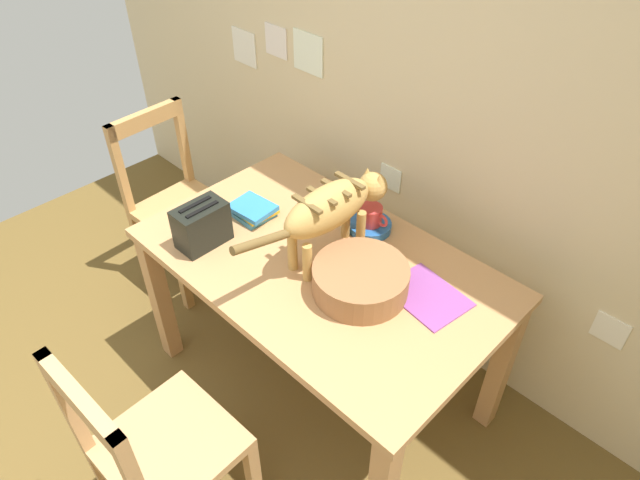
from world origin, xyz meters
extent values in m
cube|color=beige|center=(0.00, 2.07, 1.25)|extent=(4.40, 0.10, 2.50)
cube|color=white|center=(-1.04, 2.01, 1.11)|extent=(0.17, 0.01, 0.17)
cube|color=white|center=(-0.58, 2.01, 1.21)|extent=(0.18, 0.01, 0.18)
cube|color=white|center=(-0.79, 2.01, 1.21)|extent=(0.15, 0.01, 0.15)
cube|color=white|center=(-0.06, 2.01, 0.78)|extent=(0.11, 0.01, 0.11)
cube|color=white|center=(0.99, 2.01, 0.61)|extent=(0.12, 0.01, 0.12)
cube|color=tan|center=(0.08, 1.42, 0.74)|extent=(1.39, 0.84, 0.03)
cube|color=#B28151|center=(0.08, 1.42, 0.69)|extent=(1.31, 0.76, 0.07)
cube|color=tan|center=(-0.56, 1.05, 0.36)|extent=(0.07, 0.07, 0.72)
cube|color=tan|center=(-0.56, 1.79, 0.36)|extent=(0.07, 0.07, 0.72)
cube|color=tan|center=(0.72, 1.79, 0.36)|extent=(0.07, 0.07, 0.72)
ellipsoid|color=tan|center=(0.08, 1.46, 0.99)|extent=(0.16, 0.40, 0.17)
cube|color=brown|center=(0.08, 1.36, 1.05)|extent=(0.14, 0.02, 0.01)
cube|color=brown|center=(0.08, 1.43, 1.05)|extent=(0.14, 0.02, 0.01)
cube|color=brown|center=(0.08, 1.50, 1.05)|extent=(0.14, 0.02, 0.01)
cube|color=brown|center=(0.09, 1.57, 1.05)|extent=(0.14, 0.02, 0.01)
cylinder|color=tan|center=(0.05, 1.60, 0.84)|extent=(0.04, 0.04, 0.16)
cylinder|color=tan|center=(0.13, 1.59, 0.84)|extent=(0.04, 0.04, 0.16)
cylinder|color=tan|center=(0.04, 1.32, 0.84)|extent=(0.04, 0.04, 0.16)
cylinder|color=tan|center=(0.12, 1.32, 0.84)|extent=(0.04, 0.04, 0.16)
sphere|color=tan|center=(0.09, 1.69, 0.97)|extent=(0.11, 0.11, 0.11)
cone|color=tan|center=(0.06, 1.70, 1.02)|extent=(0.04, 0.04, 0.05)
cone|color=tan|center=(0.12, 1.69, 1.02)|extent=(0.04, 0.04, 0.05)
cylinder|color=brown|center=(0.07, 1.16, 1.00)|extent=(0.04, 0.23, 0.09)
cylinder|color=#2460AE|center=(0.09, 1.69, 0.78)|extent=(0.17, 0.17, 0.03)
cylinder|color=#CE3B3A|center=(0.09, 1.69, 0.83)|extent=(0.09, 0.09, 0.08)
torus|color=#CE3B3A|center=(0.15, 1.69, 0.84)|extent=(0.05, 0.01, 0.05)
cube|color=#8C4698|center=(0.48, 1.55, 0.76)|extent=(0.30, 0.25, 0.01)
cube|color=#3D89BC|center=(-0.33, 1.42, 0.77)|extent=(0.18, 0.14, 0.02)
cube|color=gold|center=(-0.32, 1.43, 0.79)|extent=(0.18, 0.15, 0.01)
cube|color=#2F84D0|center=(-0.31, 1.42, 0.80)|extent=(0.18, 0.15, 0.02)
cylinder|color=#95643F|center=(0.29, 1.41, 0.81)|extent=(0.34, 0.34, 0.11)
cylinder|color=#432D1C|center=(0.29, 1.41, 0.82)|extent=(0.28, 0.28, 0.09)
cube|color=black|center=(-0.32, 1.18, 0.84)|extent=(0.12, 0.20, 0.17)
cube|color=black|center=(-0.34, 1.18, 0.93)|extent=(0.02, 0.14, 0.01)
cube|color=black|center=(-0.29, 1.18, 0.93)|extent=(0.02, 0.14, 0.01)
cube|color=tan|center=(0.11, 0.66, 0.43)|extent=(0.43, 0.43, 0.04)
cube|color=tan|center=(0.12, 0.47, 0.89)|extent=(0.42, 0.05, 0.08)
cube|color=tan|center=(-0.07, 0.46, 0.69)|extent=(0.04, 0.04, 0.48)
cube|color=tan|center=(-0.08, 0.84, 0.20)|extent=(0.04, 0.04, 0.41)
cube|color=tan|center=(0.30, 0.85, 0.20)|extent=(0.04, 0.04, 0.41)
cube|color=tan|center=(-0.95, 1.46, 0.43)|extent=(0.44, 0.44, 0.04)
cube|color=tan|center=(-1.14, 1.45, 0.89)|extent=(0.06, 0.42, 0.08)
cube|color=tan|center=(-1.15, 1.64, 0.69)|extent=(0.04, 0.04, 0.48)
cube|color=tan|center=(-1.13, 1.26, 0.69)|extent=(0.04, 0.04, 0.48)
cube|color=tan|center=(-0.77, 1.66, 0.20)|extent=(0.04, 0.04, 0.41)
cube|color=tan|center=(-0.76, 1.28, 0.20)|extent=(0.04, 0.04, 0.41)
cube|color=tan|center=(-1.15, 1.64, 0.20)|extent=(0.04, 0.04, 0.41)
cube|color=tan|center=(-1.13, 1.26, 0.20)|extent=(0.04, 0.04, 0.41)
camera|label=1|loc=(1.18, 0.30, 2.17)|focal=31.42mm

